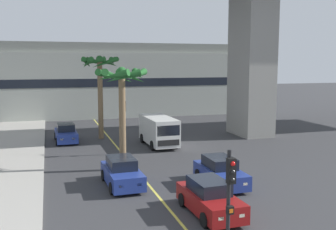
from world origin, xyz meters
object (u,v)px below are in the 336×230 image
object	(u,v)px
car_queue_third	(122,173)
traffic_light_median_near	(229,199)
palm_tree_near_median	(122,87)
palm_tree_mid_median	(100,72)
traffic_light_median_far	(124,118)
car_queue_fourth	(66,134)
delivery_van	(159,130)
car_queue_front	(210,198)
car_queue_second	(220,172)

from	to	relation	value
car_queue_third	traffic_light_median_near	world-z (taller)	traffic_light_median_near
palm_tree_near_median	palm_tree_mid_median	xyz separation A→B (m)	(0.04, 10.85, 0.70)
car_queue_third	traffic_light_median_near	size ratio (longest dim) A/B	0.99
traffic_light_median_far	palm_tree_near_median	size ratio (longest dim) A/B	0.65
traffic_light_median_near	car_queue_fourth	bearing A→B (deg)	98.71
palm_tree_near_median	palm_tree_mid_median	world-z (taller)	palm_tree_mid_median
traffic_light_median_near	palm_tree_near_median	distance (m)	14.19
palm_tree_mid_median	delivery_van	bearing A→B (deg)	-47.32
delivery_van	traffic_light_median_near	world-z (taller)	traffic_light_median_near
car_queue_third	delivery_van	bearing A→B (deg)	63.50
palm_tree_mid_median	palm_tree_near_median	bearing A→B (deg)	-90.19
car_queue_front	traffic_light_median_far	world-z (taller)	traffic_light_median_far
car_queue_front	delivery_van	xyz separation A→B (m)	(1.79, 14.86, 0.57)
car_queue_fourth	traffic_light_median_far	distance (m)	7.52
car_queue_front	traffic_light_median_near	size ratio (longest dim) A/B	0.99
car_queue_fourth	delivery_van	xyz separation A→B (m)	(7.20, -3.80, 0.57)
car_queue_fourth	palm_tree_mid_median	distance (m)	6.12
car_queue_third	delivery_van	world-z (taller)	delivery_van
delivery_van	palm_tree_mid_median	world-z (taller)	palm_tree_mid_median
delivery_van	palm_tree_mid_median	xyz separation A→B (m)	(-4.12, 4.46, 4.68)
palm_tree_near_median	car_queue_third	bearing A→B (deg)	-101.37
car_queue_fourth	traffic_light_median_near	bearing A→B (deg)	-81.29
delivery_van	palm_tree_near_median	bearing A→B (deg)	-123.02
car_queue_second	car_queue_third	bearing A→B (deg)	164.23
car_queue_third	car_queue_fourth	size ratio (longest dim) A/B	1.00
traffic_light_median_far	palm_tree_mid_median	bearing A→B (deg)	97.08
car_queue_front	palm_tree_mid_median	xyz separation A→B (m)	(-2.32, 19.33, 5.24)
delivery_van	traffic_light_median_near	bearing A→B (deg)	-99.78
traffic_light_median_near	car_queue_front	bearing A→B (deg)	72.64
palm_tree_mid_median	car_queue_front	bearing A→B (deg)	-83.15
car_queue_second	palm_tree_mid_median	distance (m)	17.06
car_queue_front	palm_tree_near_median	bearing A→B (deg)	105.55
car_queue_second	traffic_light_median_far	bearing A→B (deg)	112.80
palm_tree_near_median	traffic_light_median_far	bearing A→B (deg)	77.87
car_queue_second	car_queue_fourth	size ratio (longest dim) A/B	0.99
traffic_light_median_far	delivery_van	bearing A→B (deg)	35.15
car_queue_front	car_queue_third	size ratio (longest dim) A/B	1.00
car_queue_fourth	delivery_van	world-z (taller)	delivery_van
palm_tree_near_median	palm_tree_mid_median	distance (m)	10.87
car_queue_third	traffic_light_median_far	xyz separation A→B (m)	(1.53, 7.33, 1.99)
delivery_van	traffic_light_median_far	distance (m)	4.25
car_queue_third	car_queue_fourth	xyz separation A→B (m)	(-2.39, 13.44, 0.00)
car_queue_front	traffic_light_median_near	xyz separation A→B (m)	(-1.71, -5.47, 1.99)
car_queue_second	palm_tree_near_median	distance (m)	8.00
car_queue_fourth	palm_tree_near_median	world-z (taller)	palm_tree_near_median
car_queue_third	traffic_light_median_far	bearing A→B (deg)	78.20
traffic_light_median_near	traffic_light_median_far	world-z (taller)	same
traffic_light_median_far	car_queue_fourth	bearing A→B (deg)	122.75
traffic_light_median_far	palm_tree_mid_median	distance (m)	7.56
car_queue_front	palm_tree_near_median	world-z (taller)	palm_tree_near_median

